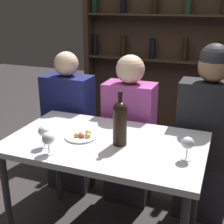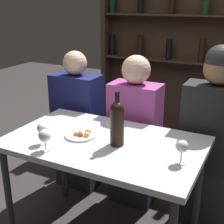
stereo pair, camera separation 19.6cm
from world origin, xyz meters
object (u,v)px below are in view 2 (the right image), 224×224
object	(u,v)px
wine_glass_1	(45,136)
wine_glass_2	(182,147)
wine_bottle	(117,122)
wine_glass_0	(42,129)
seated_person_left	(77,126)
food_plate_0	(81,135)
seated_person_right	(211,143)
seated_person_center	(134,137)

from	to	relation	value
wine_glass_1	wine_glass_2	xyz separation A→B (m)	(0.73, 0.21, 0.00)
wine_bottle	wine_glass_2	size ratio (longest dim) A/B	2.52
wine_glass_1	wine_glass_2	size ratio (longest dim) A/B	0.98
wine_glass_0	seated_person_left	bearing A→B (deg)	108.34
wine_bottle	food_plate_0	bearing A→B (deg)	178.99
wine_glass_2	seated_person_right	world-z (taller)	seated_person_right
wine_glass_0	wine_glass_2	xyz separation A→B (m)	(0.80, 0.14, -0.00)
seated_person_center	seated_person_right	distance (m)	0.58
wine_glass_0	wine_glass_1	xyz separation A→B (m)	(0.07, -0.07, -0.00)
wine_glass_1	seated_person_left	bearing A→B (deg)	111.49
seated_person_left	wine_bottle	bearing A→B (deg)	-40.20
wine_bottle	food_plate_0	xyz separation A→B (m)	(-0.25, 0.00, -0.14)
wine_glass_1	seated_person_right	distance (m)	1.14
wine_glass_0	food_plate_0	distance (m)	0.26
wine_bottle	seated_person_right	xyz separation A→B (m)	(0.46, 0.55, -0.27)
seated_person_center	seated_person_right	bearing A→B (deg)	0.00
wine_glass_2	wine_glass_1	bearing A→B (deg)	-164.07
food_plate_0	seated_person_center	distance (m)	0.59
wine_bottle	wine_glass_1	distance (m)	0.42
wine_glass_0	wine_glass_1	size ratio (longest dim) A/B	1.02
wine_glass_2	seated_person_right	xyz separation A→B (m)	(0.06, 0.59, -0.21)
seated_person_right	seated_person_left	bearing A→B (deg)	180.00
wine_glass_0	food_plate_0	xyz separation A→B (m)	(0.15, 0.19, -0.08)
seated_person_left	seated_person_center	xyz separation A→B (m)	(0.53, 0.00, 0.01)
wine_bottle	wine_glass_1	xyz separation A→B (m)	(-0.33, -0.25, -0.06)
food_plate_0	seated_person_left	bearing A→B (deg)	125.93
seated_person_center	seated_person_right	world-z (taller)	seated_person_right
wine_glass_2	seated_person_left	world-z (taller)	seated_person_left
seated_person_left	wine_glass_1	bearing A→B (deg)	-68.51
wine_glass_0	wine_glass_1	bearing A→B (deg)	-43.09
wine_bottle	seated_person_left	world-z (taller)	seated_person_left
wine_glass_2	seated_person_center	distance (m)	0.83
seated_person_left	seated_person_right	world-z (taller)	seated_person_right
seated_person_left	seated_person_center	distance (m)	0.53
wine_glass_2	seated_person_center	bearing A→B (deg)	131.12
food_plate_0	seated_person_left	world-z (taller)	seated_person_left
seated_person_left	food_plate_0	bearing A→B (deg)	-54.07
food_plate_0	seated_person_left	distance (m)	0.70
wine_bottle	wine_glass_2	world-z (taller)	wine_bottle
wine_bottle	seated_person_left	xyz separation A→B (m)	(-0.65, 0.55, -0.35)
wine_glass_0	wine_bottle	bearing A→B (deg)	24.84
wine_glass_0	seated_person_center	size ratio (longest dim) A/B	0.11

